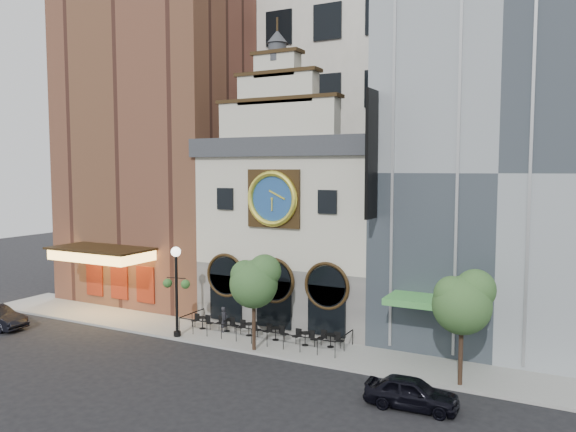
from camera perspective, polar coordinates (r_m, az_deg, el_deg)
The scene contains 18 objects.
ground at distance 32.81m, azimuth -4.86°, elevation -13.64°, with size 120.00×120.00×0.00m, color black.
sidewalk at distance 34.82m, azimuth -2.59°, elevation -12.41°, with size 44.00×5.00×0.15m, color gray.
clock_building at distance 38.13m, azimuth 1.41°, elevation -0.74°, with size 12.60×8.78×18.65m.
theater_building at distance 46.92m, azimuth -11.87°, elevation 7.43°, with size 14.00×15.60×25.00m.
retail_building at distance 36.38m, azimuth 21.75°, elevation 4.10°, with size 14.00×14.40×20.00m.
office_tower at distance 50.09m, azimuth 7.88°, elevation 15.84°, with size 20.00×16.00×40.00m, color silver.
cafe_railing at distance 34.67m, azimuth -2.60°, elevation -11.58°, with size 10.60×2.60×0.90m, color black, non-canonical shape.
bistro_0 at distance 36.97m, azimuth -8.69°, elevation -10.56°, with size 1.58×0.68×0.90m.
bistro_1 at distance 36.20m, azimuth -6.23°, elevation -10.86°, with size 1.58×0.68×0.90m.
bistro_2 at distance 35.20m, azimuth -4.00°, elevation -11.31°, with size 1.58×0.68×0.90m.
bistro_3 at distance 34.26m, azimuth -1.27°, elevation -11.75°, with size 1.58×0.68×0.90m.
bistro_4 at distance 33.30m, azimuth 1.75°, elevation -12.24°, with size 1.58×0.68×0.90m.
bistro_5 at distance 33.07m, azimuth 4.35°, elevation -12.38°, with size 1.58×0.68×0.90m.
car_right at distance 26.07m, azimuth 12.44°, elevation -17.11°, with size 1.63×4.06×1.38m, color black.
pedestrian at distance 36.05m, azimuth -6.49°, elevation -10.39°, with size 0.58×0.38×1.59m, color black.
lamppost at distance 34.96m, azimuth -11.28°, elevation -6.52°, with size 1.74×0.81×5.52m.
tree_left at distance 31.74m, azimuth -3.40°, elevation -6.52°, with size 2.83×2.73×5.45m.
tree_right at distance 27.87m, azimuth 17.38°, elevation -8.19°, with size 2.88×2.77×5.54m.
Camera 1 is at (16.83, -26.19, 10.38)m, focal length 35.00 mm.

